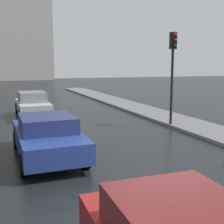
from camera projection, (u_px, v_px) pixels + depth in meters
The scene contains 5 objects.
ground at pixel (161, 192), 6.81m from camera, with size 120.00×120.00×0.00m, color black.
car_blue_near_kerb at pixel (47, 136), 9.26m from camera, with size 1.94×4.33×1.37m.
car_silver_far_ahead at pixel (33, 104), 16.61m from camera, with size 1.75×4.06×1.42m.
traffic_light at pixel (173, 61), 13.55m from camera, with size 0.26×0.39×4.25m.
distant_tower at pixel (13, 22), 57.06m from camera, with size 14.40×8.09×22.54m.
Camera 1 is at (-3.34, -5.61, 2.91)m, focal length 47.21 mm.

